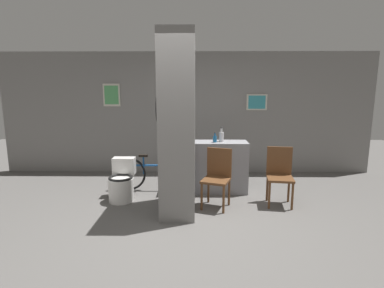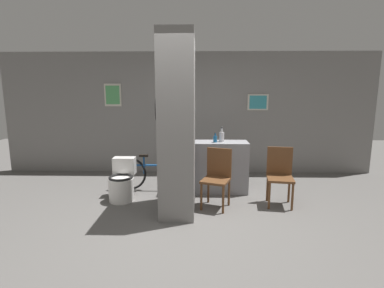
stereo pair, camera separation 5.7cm
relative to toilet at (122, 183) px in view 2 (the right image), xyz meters
name	(u,v)px [view 2 (the right image)]	position (x,y,z in m)	size (l,w,h in m)	color
ground_plane	(180,223)	(1.02, -0.88, -0.28)	(14.00, 14.00, 0.00)	#5B5956
wall_back	(187,114)	(1.02, 1.74, 1.02)	(8.00, 0.09, 2.60)	gray
pillar_center	(178,125)	(0.96, -0.40, 1.02)	(0.53, 0.97, 2.60)	gray
counter_shelf	(211,167)	(1.50, 0.46, 0.17)	(1.29, 0.44, 0.91)	gray
toilet	(122,183)	(0.00, 0.00, 0.00)	(0.41, 0.57, 0.67)	white
chair_near_pillar	(217,175)	(1.56, -0.25, 0.22)	(0.51, 0.51, 0.91)	brown
chair_by_doorway	(280,174)	(2.56, -0.13, 0.22)	(0.45, 0.45, 0.91)	brown
bicycle	(159,173)	(0.56, 0.49, 0.04)	(1.70, 0.42, 0.67)	black
bottle_tall	(222,136)	(1.68, 0.47, 0.72)	(0.09, 0.09, 0.27)	silver
bottle_short	(215,139)	(1.56, 0.41, 0.69)	(0.07, 0.07, 0.18)	#19598C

